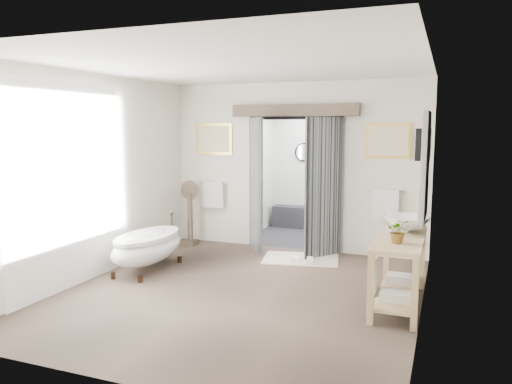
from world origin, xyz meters
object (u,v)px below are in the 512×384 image
clawfoot_tub (148,246)px  basin (407,224)px  vanity (397,264)px  rug (301,259)px

clawfoot_tub → basin: basin is taller
clawfoot_tub → vanity: bearing=-2.6°
rug → basin: 2.34m
basin → rug: bearing=159.1°
clawfoot_tub → rug: bearing=35.8°
clawfoot_tub → basin: 3.74m
rug → basin: basin is taller
vanity → rug: bearing=136.1°
rug → basin: size_ratio=2.11×
vanity → rug: (-1.65, 1.59, -0.50)m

